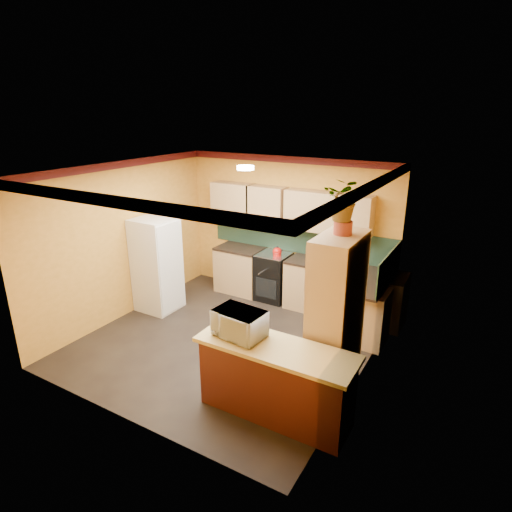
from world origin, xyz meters
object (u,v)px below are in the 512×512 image
(stove, at_px, (273,277))
(microwave, at_px, (239,323))
(pantry, at_px, (336,316))
(fridge, at_px, (157,265))
(breakfast_bar, at_px, (275,383))
(base_cabinets_back, at_px, (303,284))

(stove, relative_size, microwave, 1.54)
(pantry, bearing_deg, fridge, 169.46)
(fridge, distance_m, pantry, 3.67)
(microwave, bearing_deg, stove, 115.45)
(stove, xyz_separation_m, breakfast_bar, (1.58, -2.93, -0.02))
(base_cabinets_back, distance_m, stove, 0.63)
(stove, height_order, fridge, fridge)
(stove, relative_size, pantry, 0.43)
(base_cabinets_back, distance_m, microwave, 3.03)
(base_cabinets_back, height_order, stove, stove)
(breakfast_bar, bearing_deg, stove, 118.32)
(base_cabinets_back, relative_size, pantry, 1.74)
(stove, distance_m, breakfast_bar, 3.33)
(base_cabinets_back, height_order, pantry, pantry)
(stove, height_order, pantry, pantry)
(base_cabinets_back, bearing_deg, fridge, -147.79)
(stove, xyz_separation_m, pantry, (1.98, -2.09, 0.59))
(base_cabinets_back, height_order, breakfast_bar, same)
(fridge, relative_size, breakfast_bar, 0.94)
(stove, bearing_deg, pantry, -46.51)
(microwave, bearing_deg, breakfast_bar, 5.12)
(microwave, bearing_deg, fridge, 155.93)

